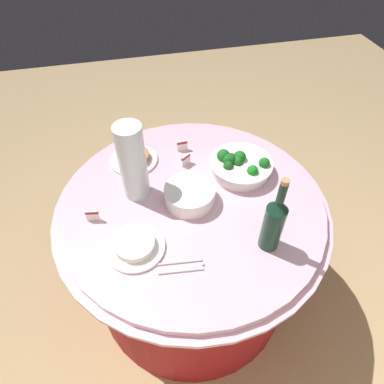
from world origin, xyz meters
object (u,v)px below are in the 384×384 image
object	(u,v)px
broccoli_bowl	(240,165)
label_placard_front	(186,159)
plate_stack	(190,195)
wine_bottle	(274,223)
label_placard_rear	(92,215)
decorative_fruit_vase	(133,166)
food_plate_rice	(135,246)
serving_tongs	(182,267)
food_plate_peanuts	(134,158)
label_placard_mid	(182,145)

from	to	relation	value
broccoli_bowl	label_placard_front	size ratio (longest dim) A/B	5.09
plate_stack	wine_bottle	xyz separation A→B (m)	(-0.24, 0.28, 0.09)
broccoli_bowl	label_placard_rear	bearing A→B (deg)	11.47
wine_bottle	decorative_fruit_vase	distance (m)	0.58
food_plate_rice	label_placard_rear	xyz separation A→B (m)	(0.15, -0.17, 0.01)
decorative_fruit_vase	food_plate_rice	distance (m)	0.32
decorative_fruit_vase	serving_tongs	bearing A→B (deg)	105.37
decorative_fruit_vase	label_placard_front	world-z (taller)	decorative_fruit_vase
broccoli_bowl	food_plate_peanuts	distance (m)	0.49
broccoli_bowl	food_plate_rice	world-z (taller)	broccoli_bowl
broccoli_bowl	food_plate_rice	bearing A→B (deg)	30.98
label_placard_mid	broccoli_bowl	bearing A→B (deg)	135.81
serving_tongs	food_plate_peanuts	world-z (taller)	food_plate_peanuts
food_plate_peanuts	label_placard_front	world-z (taller)	label_placard_front
label_placard_front	plate_stack	bearing A→B (deg)	81.41
serving_tongs	label_placard_mid	bearing A→B (deg)	-102.09
broccoli_bowl	plate_stack	world-z (taller)	broccoli_bowl
plate_stack	wine_bottle	distance (m)	0.38
wine_bottle	food_plate_peanuts	xyz separation A→B (m)	(0.43, -0.58, -0.11)
wine_bottle	decorative_fruit_vase	world-z (taller)	decorative_fruit_vase
decorative_fruit_vase	label_placard_rear	world-z (taller)	decorative_fruit_vase
wine_bottle	decorative_fruit_vase	xyz separation A→B (m)	(0.44, -0.38, 0.02)
food_plate_rice	broccoli_bowl	bearing A→B (deg)	-149.02
broccoli_bowl	label_placard_mid	xyz separation A→B (m)	(0.22, -0.21, -0.01)
wine_bottle	serving_tongs	world-z (taller)	wine_bottle
label_placard_mid	decorative_fruit_vase	bearing A→B (deg)	43.32
serving_tongs	label_placard_front	distance (m)	0.54
wine_bottle	label_placard_rear	distance (m)	0.69
food_plate_peanuts	label_placard_mid	xyz separation A→B (m)	(-0.24, -0.03, 0.01)
label_placard_rear	label_placard_front	bearing A→B (deg)	-150.90
wine_bottle	decorative_fruit_vase	bearing A→B (deg)	-40.54
label_placard_mid	wine_bottle	bearing A→B (deg)	107.82
label_placard_front	label_placard_rear	world-z (taller)	same
food_plate_rice	label_placard_mid	world-z (taller)	label_placard_mid
decorative_fruit_vase	food_plate_rice	size ratio (longest dim) A/B	1.55
broccoli_bowl	serving_tongs	distance (m)	0.55
plate_stack	food_plate_peanuts	distance (m)	0.36
food_plate_peanuts	serving_tongs	bearing A→B (deg)	99.53
wine_bottle	serving_tongs	size ratio (longest dim) A/B	2.00
decorative_fruit_vase	label_placard_front	size ratio (longest dim) A/B	6.18
decorative_fruit_vase	serving_tongs	distance (m)	0.44
wine_bottle	plate_stack	bearing A→B (deg)	-49.83
serving_tongs	label_placard_rear	bearing A→B (deg)	-44.13
wine_bottle	label_placard_mid	bearing A→B (deg)	-72.18
plate_stack	broccoli_bowl	bearing A→B (deg)	-155.15
plate_stack	label_placard_front	xyz separation A→B (m)	(-0.03, -0.22, -0.00)
decorative_fruit_vase	label_placard_mid	distance (m)	0.36
plate_stack	label_placard_rear	xyz separation A→B (m)	(0.39, 0.01, -0.00)
label_placard_mid	label_placard_front	bearing A→B (deg)	86.98
food_plate_peanuts	label_placard_mid	bearing A→B (deg)	-173.83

